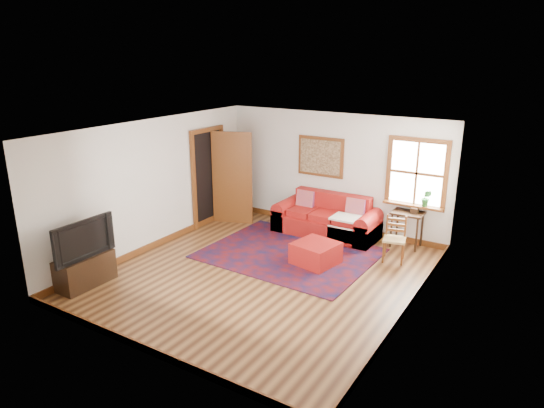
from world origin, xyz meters
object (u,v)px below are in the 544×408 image
Objects in this scene: media_cabinet at (85,270)px; ladder_back_chair at (395,237)px; red_ottoman at (316,253)px; side_table at (408,218)px; red_leather_sofa at (327,221)px.

ladder_back_chair is at bearing 42.47° from media_cabinet.
red_ottoman is 2.07m from side_table.
ladder_back_chair is (0.01, -0.76, -0.14)m from side_table.
red_leather_sofa is 2.31× the size of media_cabinet.
side_table reaches higher than red_ottoman.
red_ottoman is 0.75× the size of media_cabinet.
red_leather_sofa reaches higher than media_cabinet.
ladder_back_chair is 5.40m from media_cabinet.
red_leather_sofa reaches higher than side_table.
red_ottoman is 3.94m from media_cabinet.
red_leather_sofa is 2.59× the size of ladder_back_chair.
media_cabinet is (-3.98, -4.41, -0.33)m from side_table.
side_table is at bearing 66.58° from red_ottoman.
side_table is 0.85× the size of ladder_back_chair.
ladder_back_chair is (1.14, 0.92, 0.25)m from red_ottoman.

